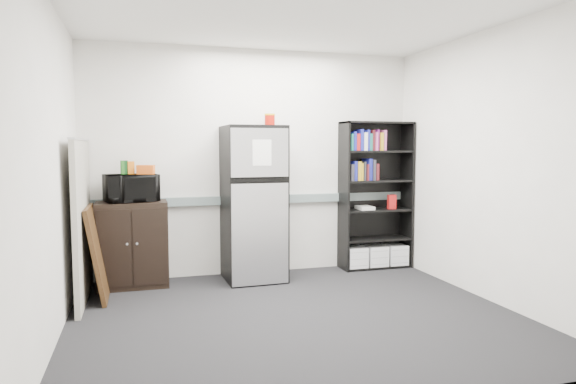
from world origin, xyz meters
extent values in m
plane|color=black|center=(0.00, 0.00, 0.00)|extent=(4.00, 4.00, 0.00)
cube|color=silver|center=(0.00, 1.75, 1.35)|extent=(4.00, 0.02, 2.70)
cube|color=silver|center=(2.00, 0.00, 1.35)|extent=(0.02, 3.50, 2.70)
cube|color=silver|center=(-2.00, 0.00, 1.35)|extent=(0.02, 3.50, 2.70)
cube|color=white|center=(0.00, 0.00, 2.70)|extent=(4.00, 3.50, 0.02)
cube|color=slate|center=(0.00, 1.72, 0.90)|extent=(3.92, 0.05, 0.10)
cube|color=white|center=(-0.35, 1.74, 1.55)|extent=(0.14, 0.00, 0.10)
cube|color=black|center=(1.09, 1.56, 0.93)|extent=(0.02, 0.34, 1.85)
cube|color=black|center=(1.97, 1.56, 0.93)|extent=(0.02, 0.34, 1.85)
cube|color=black|center=(1.53, 1.72, 0.93)|extent=(0.90, 0.02, 1.85)
cube|color=black|center=(1.53, 1.56, 1.84)|extent=(0.90, 0.34, 0.02)
cube|color=black|center=(1.53, 1.56, 0.02)|extent=(0.85, 0.32, 0.03)
cube|color=black|center=(1.53, 1.56, 0.37)|extent=(0.85, 0.32, 0.03)
cube|color=black|center=(1.53, 1.56, 0.74)|extent=(0.85, 0.32, 0.02)
cube|color=black|center=(1.53, 1.56, 1.11)|extent=(0.85, 0.32, 0.02)
cube|color=black|center=(1.53, 1.56, 1.48)|extent=(0.85, 0.32, 0.02)
cube|color=silver|center=(1.25, 1.55, 0.16)|extent=(0.25, 0.30, 0.25)
cube|color=silver|center=(1.53, 1.55, 0.16)|extent=(0.25, 0.30, 0.25)
cube|color=silver|center=(1.81, 1.55, 0.16)|extent=(0.25, 0.30, 0.25)
cube|color=gray|center=(-1.90, 1.08, 0.80)|extent=(0.05, 1.30, 1.60)
cube|color=#B2B2B7|center=(-1.90, 1.08, 1.61)|extent=(0.06, 1.30, 0.02)
cube|color=black|center=(-1.43, 1.50, 0.47)|extent=(0.75, 0.47, 0.94)
cube|color=black|center=(-1.61, 1.26, 0.47)|extent=(0.35, 0.01, 0.83)
cube|color=black|center=(-1.25, 1.26, 0.47)|extent=(0.35, 0.01, 0.83)
cylinder|color=#B2B2B7|center=(-1.48, 1.25, 0.52)|extent=(0.02, 0.02, 0.02)
cylinder|color=#B2B2B7|center=(-1.38, 1.25, 0.52)|extent=(0.02, 0.02, 0.02)
imported|color=black|center=(-1.43, 1.48, 1.09)|extent=(0.61, 0.49, 0.30)
cube|color=#205A19|center=(-1.50, 1.52, 1.31)|extent=(0.08, 0.06, 0.15)
cube|color=#0C3813|center=(-1.50, 1.52, 1.31)|extent=(0.08, 0.06, 0.15)
cube|color=orange|center=(-1.43, 1.52, 1.31)|extent=(0.07, 0.05, 0.14)
cube|color=#D65515|center=(-1.28, 1.47, 1.29)|extent=(0.20, 0.15, 0.10)
cube|color=black|center=(-0.08, 1.43, 0.88)|extent=(0.68, 0.68, 1.76)
cube|color=#B8B8BD|center=(-0.08, 1.08, 1.48)|extent=(0.64, 0.04, 0.53)
cube|color=#B8B8BD|center=(-0.08, 1.08, 0.58)|extent=(0.64, 0.04, 1.12)
cube|color=black|center=(-0.08, 1.07, 1.18)|extent=(0.64, 0.02, 0.03)
cube|color=white|center=(-0.06, 1.07, 1.48)|extent=(0.21, 0.01, 0.28)
cube|color=black|center=(-0.08, 1.43, 1.77)|extent=(0.68, 0.68, 0.02)
cylinder|color=#A01107|center=(0.14, 1.55, 1.85)|extent=(0.12, 0.12, 0.15)
cylinder|color=gold|center=(0.14, 1.55, 1.94)|extent=(0.12, 0.12, 0.02)
cube|color=#311D0D|center=(-1.77, 1.11, 0.47)|extent=(0.20, 0.74, 0.94)
cube|color=beige|center=(-1.75, 1.11, 0.47)|extent=(0.14, 0.63, 0.80)
camera|label=1|loc=(-1.35, -4.34, 1.53)|focal=32.00mm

